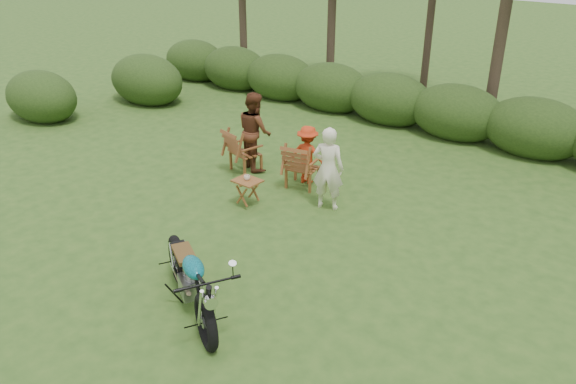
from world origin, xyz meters
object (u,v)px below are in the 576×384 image
Objects in this scene: lawn_chair_right at (302,186)px; lawn_chair_left at (246,170)px; cup at (247,178)px; adult_b at (256,167)px; child at (307,182)px; motorcycle at (192,307)px; adult_a at (327,207)px; side_table at (248,193)px.

lawn_chair_right is 1.54m from lawn_chair_left.
cup is 0.07× the size of adult_b.
child is at bearing -154.14° from lawn_chair_left.
lawn_chair_right is (-1.29, 4.40, 0.00)m from motorcycle.
child is at bearing -148.92° from adult_b.
cup is (-1.60, 3.00, 0.61)m from motorcycle.
motorcycle is 1.38× the size of adult_a.
adult_b is 1.39× the size of child.
cup is at bearing 154.92° from adult_b.
adult_a reaches higher than cup.
adult_b is at bearing -87.49° from lawn_chair_left.
lawn_chair_left is 1.81× the size of side_table.
lawn_chair_left is 1.88m from cup.
adult_a is (0.99, -0.50, 0.00)m from lawn_chair_right.
lawn_chair_right is 1.50m from adult_b.
side_table is at bearing 155.07° from adult_b.
cup is (-0.31, -1.40, 0.61)m from lawn_chair_right.
lawn_chair_left is at bearing 133.56° from side_table.
lawn_chair_left is 0.78× the size of child.
side_table is at bearing -34.34° from cup.
adult_a is 0.94× the size of adult_b.
lawn_chair_left is 0.57× the size of adult_b.
motorcycle reaches higher than lawn_chair_right.
lawn_chair_left is 0.60× the size of adult_a.
adult_b is (-2.48, 0.66, 0.00)m from adult_a.
adult_a is 1.31× the size of child.
adult_a is (2.53, -0.38, 0.00)m from lawn_chair_left.
cup is 0.07× the size of adult_a.
adult_b is (-2.77, 4.56, 0.00)m from motorcycle.
adult_a reaches higher than lawn_chair_left.
lawn_chair_right is at bearing 134.75° from motorcycle.
adult_a is at bearing -166.78° from adult_b.
adult_b is at bearing -34.74° from adult_a.
adult_b reaches higher than adult_a.
adult_b is at bearing 149.74° from motorcycle.
lawn_chair_left is (-1.54, -0.11, 0.00)m from lawn_chair_right.
adult_b reaches higher than lawn_chair_left.
side_table is 4.58× the size of cup.
motorcycle is 4.17× the size of side_table.
cup reaches higher than lawn_chair_right.
cup is at bearing 67.95° from child.
cup is (1.22, -1.29, 0.61)m from lawn_chair_left.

